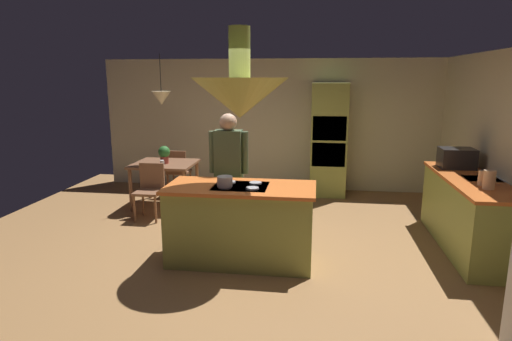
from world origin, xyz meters
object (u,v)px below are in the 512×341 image
Objects in this scene: kitchen_island at (241,223)px; oven_tower at (329,140)px; cooking_pot_on_cooktop at (225,181)px; cup_on_table at (162,163)px; person_at_island at (229,168)px; canister_sugar at (483,178)px; dining_table at (165,169)px; chair_facing_island at (150,187)px; chair_by_back_wall at (178,169)px; microwave_on_counter at (457,158)px; potted_plant_on_table at (164,154)px; canister_flour at (489,180)px.

oven_tower is at bearing 71.26° from kitchen_island.
cup_on_table is at bearing 126.79° from cooking_pot_on_cooktop.
cooking_pot_on_cooktop is at bearing -81.58° from person_at_island.
oven_tower is 3.30m from canister_sugar.
dining_table is 1.19× the size of chair_facing_island.
chair_by_back_wall is 1.89× the size of microwave_on_counter.
cup_on_table is at bearing 162.34° from canister_sugar.
person_at_island is (1.42, -1.41, 0.34)m from dining_table.
person_at_island is at bearing -27.28° from chair_facing_island.
kitchen_island is 2.21m from chair_facing_island.
canister_flour is at bearing -21.64° from potted_plant_on_table.
person_at_island is 1.99× the size of chair_facing_island.
oven_tower reaches higher than potted_plant_on_table.
canister_sugar reaches higher than chair_facing_island.
chair_by_back_wall is 2.90× the size of potted_plant_on_table.
dining_table is 2.24× the size of microwave_on_counter.
potted_plant_on_table is at bearing -66.37° from dining_table.
canister_sugar is (0.00, 0.18, -0.02)m from canister_flour.
potted_plant_on_table is at bearing 160.36° from canister_sugar.
oven_tower is at bearing 61.64° from person_at_island.
oven_tower is at bearing 121.81° from canister_sugar.
chair_facing_island is at bearing 90.00° from chair_by_back_wall.
kitchen_island is 2.03× the size of chair_facing_island.
person_at_island is (-1.38, -2.56, -0.05)m from oven_tower.
kitchen_island is 3.84× the size of microwave_on_counter.
dining_table is 1.19× the size of chair_by_back_wall.
chair_by_back_wall is 4.94× the size of canister_sugar.
dining_table is 0.28m from cup_on_table.
chair_facing_island is 4.94× the size of canister_sugar.
chair_by_back_wall is 5.14m from canister_sugar.
canister_flour reaches higher than chair_facing_island.
oven_tower is 3.03m from potted_plant_on_table.
chair_facing_island is 2.90× the size of potted_plant_on_table.
kitchen_island is at bearing -152.95° from microwave_on_counter.
cup_on_table is at bearing 139.26° from person_at_island.
chair_facing_island reaches higher than cup_on_table.
microwave_on_counter is (4.54, -1.33, 0.58)m from chair_by_back_wall.
cup_on_table is 0.50× the size of cooking_pot_on_cooktop.
oven_tower reaches higher than dining_table.
dining_table is 0.27m from potted_plant_on_table.
potted_plant_on_table is 4.80m from canister_sugar.
person_at_island is 3.21m from microwave_on_counter.
cup_on_table is 0.51× the size of canister_sugar.
microwave_on_counter is (0.00, 1.01, 0.05)m from canister_sugar.
kitchen_island reaches higher than dining_table.
oven_tower is at bearing 22.21° from dining_table.
canister_sugar is at bearing -17.66° from cup_on_table.
chair_facing_island is at bearing 140.18° from kitchen_island.
kitchen_island is at bearing -48.48° from cup_on_table.
canister_flour is 0.18m from canister_sugar.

